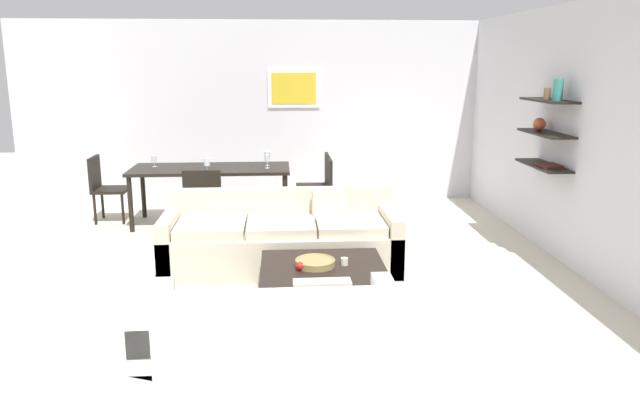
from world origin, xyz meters
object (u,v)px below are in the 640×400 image
decorative_bowl (315,262)px  wine_glass_right_near (267,159)px  sofa_beige (282,241)px  wine_glass_right_far (267,156)px  loveseat_white (275,344)px  candle_jar (344,261)px  dining_chair_right_near (321,187)px  apple_on_coffee_table (300,266)px  dining_table (211,173)px  dining_chair_left_far (104,184)px  dining_chair_right_far (319,182)px  wine_glass_foot (207,163)px  coffee_table (323,288)px  dining_chair_foot (204,200)px  wine_glass_left_far (154,159)px

decorative_bowl → wine_glass_right_near: (-0.45, 2.84, 0.46)m
sofa_beige → wine_glass_right_far: 2.07m
loveseat_white → wine_glass_right_near: wine_glass_right_near is taller
candle_jar → dining_chair_right_near: 2.75m
wine_glass_right_far → apple_on_coffee_table: bearing=-84.3°
dining_table → dining_chair_left_far: bearing=172.3°
apple_on_coffee_table → wine_glass_right_near: (-0.32, 2.94, 0.46)m
sofa_beige → dining_chair_right_far: dining_chair_right_far is taller
decorative_bowl → wine_glass_foot: (-1.19, 2.57, 0.46)m
wine_glass_right_far → loveseat_white: bearing=-88.6°
apple_on_coffee_table → dining_chair_right_near: 2.88m
coffee_table → dining_chair_left_far: bearing=130.3°
coffee_table → apple_on_coffee_table: (-0.20, -0.06, 0.23)m
apple_on_coffee_table → dining_chair_right_near: bearing=82.5°
decorative_bowl → coffee_table: bearing=-34.4°
dining_chair_foot → dining_chair_left_far: size_ratio=1.00×
dining_chair_right_far → wine_glass_left_far: (-2.18, -0.09, 0.35)m
sofa_beige → loveseat_white: same height
wine_glass_foot → wine_glass_right_far: 0.88m
decorative_bowl → wine_glass_foot: size_ratio=1.96×
wine_glass_foot → dining_table: bearing=90.0°
candle_jar → apple_on_coffee_table: size_ratio=0.89×
candle_jar → dining_chair_left_far: bearing=132.6°
loveseat_white → dining_chair_right_near: size_ratio=1.93×
candle_jar → wine_glass_right_near: 2.96m
candle_jar → sofa_beige: bearing=116.7°
dining_chair_left_far → wine_glass_right_far: 2.21m
wine_glass_foot → sofa_beige: bearing=-58.7°
dining_chair_left_far → dining_chair_right_near: size_ratio=1.00×
decorative_bowl → dining_table: bearing=112.1°
sofa_beige → dining_chair_foot: (-0.91, 1.03, 0.21)m
dining_chair_right_far → dining_chair_right_near: same height
coffee_table → dining_chair_left_far: dining_chair_left_far is taller
coffee_table → wine_glass_right_far: size_ratio=5.76×
dining_chair_foot → wine_glass_right_far: wine_glass_right_far is taller
dining_table → decorative_bowl: bearing=-67.9°
apple_on_coffee_table → dining_chair_foot: dining_chair_foot is taller
coffee_table → wine_glass_foot: size_ratio=6.05×
coffee_table → dining_chair_foot: bearing=120.4°
wine_glass_left_far → wine_glass_right_near: bearing=-8.2°
sofa_beige → wine_glass_right_far: (-0.17, 1.98, 0.59)m
dining_chair_right_near → dining_chair_left_far: bearing=172.3°
dining_chair_right_far → wine_glass_right_near: 0.84m
sofa_beige → wine_glass_right_far: bearing=94.9°
loveseat_white → decorative_bowl: bearing=75.0°
sofa_beige → coffee_table: bearing=-72.7°
dining_table → wine_glass_right_near: wine_glass_right_near is taller
decorative_bowl → wine_glass_right_near: size_ratio=1.97×
candle_jar → loveseat_white: bearing=-114.9°
dining_chair_right_near → wine_glass_right_near: size_ratio=4.98×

